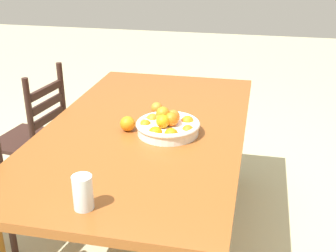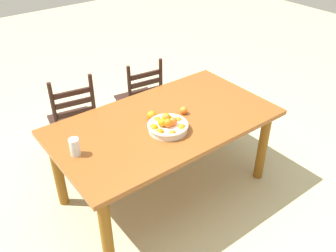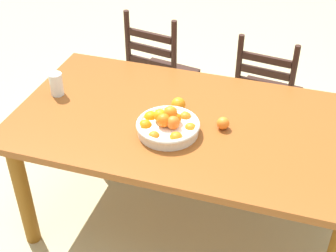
{
  "view_description": "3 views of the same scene",
  "coord_description": "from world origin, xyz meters",
  "px_view_note": "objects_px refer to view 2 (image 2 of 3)",
  "views": [
    {
      "loc": [
        -1.95,
        -0.54,
        1.61
      ],
      "look_at": [
        -0.07,
        -0.13,
        0.77
      ],
      "focal_mm": 46.55,
      "sensor_mm": 36.0,
      "label": 1
    },
    {
      "loc": [
        -1.47,
        -1.96,
        2.3
      ],
      "look_at": [
        -0.07,
        -0.13,
        0.77
      ],
      "focal_mm": 39.4,
      "sensor_mm": 36.0,
      "label": 2
    },
    {
      "loc": [
        0.5,
        -1.91,
        2.12
      ],
      "look_at": [
        -0.07,
        -0.13,
        0.77
      ],
      "focal_mm": 50.84,
      "sensor_mm": 36.0,
      "label": 3
    }
  ],
  "objects_px": {
    "orange_loose_0": "(184,110)",
    "orange_loose_1": "(152,115)",
    "dining_table": "(165,130)",
    "chair_near_window": "(74,122)",
    "chair_by_cabinet": "(141,101)",
    "drinking_glass": "(75,147)",
    "fruit_bowl": "(168,125)"
  },
  "relations": [
    {
      "from": "orange_loose_0",
      "to": "orange_loose_1",
      "type": "bearing_deg",
      "value": 161.28
    },
    {
      "from": "dining_table",
      "to": "chair_near_window",
      "type": "relative_size",
      "value": 1.87
    },
    {
      "from": "chair_by_cabinet",
      "to": "drinking_glass",
      "type": "xyz_separation_m",
      "value": [
        -1.06,
        -0.79,
        0.36
      ]
    },
    {
      "from": "chair_near_window",
      "to": "orange_loose_1",
      "type": "height_order",
      "value": "chair_near_window"
    },
    {
      "from": "dining_table",
      "to": "orange_loose_0",
      "type": "relative_size",
      "value": 28.5
    },
    {
      "from": "chair_near_window",
      "to": "orange_loose_0",
      "type": "relative_size",
      "value": 15.27
    },
    {
      "from": "chair_by_cabinet",
      "to": "orange_loose_0",
      "type": "xyz_separation_m",
      "value": [
        -0.13,
        -0.83,
        0.33
      ]
    },
    {
      "from": "drinking_glass",
      "to": "orange_loose_0",
      "type": "bearing_deg",
      "value": -2.43
    },
    {
      "from": "orange_loose_0",
      "to": "dining_table",
      "type": "bearing_deg",
      "value": 175.04
    },
    {
      "from": "orange_loose_1",
      "to": "orange_loose_0",
      "type": "bearing_deg",
      "value": -18.72
    },
    {
      "from": "chair_near_window",
      "to": "fruit_bowl",
      "type": "relative_size",
      "value": 3.07
    },
    {
      "from": "chair_near_window",
      "to": "fruit_bowl",
      "type": "bearing_deg",
      "value": 120.81
    },
    {
      "from": "orange_loose_0",
      "to": "drinking_glass",
      "type": "relative_size",
      "value": 0.49
    },
    {
      "from": "orange_loose_1",
      "to": "chair_by_cabinet",
      "type": "bearing_deg",
      "value": 62.8
    },
    {
      "from": "fruit_bowl",
      "to": "orange_loose_0",
      "type": "distance_m",
      "value": 0.27
    },
    {
      "from": "orange_loose_1",
      "to": "dining_table",
      "type": "bearing_deg",
      "value": -43.6
    },
    {
      "from": "chair_by_cabinet",
      "to": "drinking_glass",
      "type": "bearing_deg",
      "value": 44.53
    },
    {
      "from": "chair_by_cabinet",
      "to": "orange_loose_0",
      "type": "relative_size",
      "value": 14.37
    },
    {
      "from": "dining_table",
      "to": "drinking_glass",
      "type": "bearing_deg",
      "value": 178.17
    },
    {
      "from": "fruit_bowl",
      "to": "orange_loose_0",
      "type": "xyz_separation_m",
      "value": [
        0.25,
        0.11,
        -0.01
      ]
    },
    {
      "from": "orange_loose_0",
      "to": "orange_loose_1",
      "type": "height_order",
      "value": "orange_loose_1"
    },
    {
      "from": "chair_near_window",
      "to": "fruit_bowl",
      "type": "distance_m",
      "value": 1.07
    },
    {
      "from": "chair_by_cabinet",
      "to": "drinking_glass",
      "type": "relative_size",
      "value": 7.04
    },
    {
      "from": "dining_table",
      "to": "chair_near_window",
      "type": "bearing_deg",
      "value": 117.44
    },
    {
      "from": "dining_table",
      "to": "chair_by_cabinet",
      "type": "bearing_deg",
      "value": 69.25
    },
    {
      "from": "drinking_glass",
      "to": "chair_by_cabinet",
      "type": "bearing_deg",
      "value": 36.84
    },
    {
      "from": "fruit_bowl",
      "to": "orange_loose_0",
      "type": "relative_size",
      "value": 4.97
    },
    {
      "from": "chair_near_window",
      "to": "orange_loose_0",
      "type": "bearing_deg",
      "value": 136.09
    },
    {
      "from": "dining_table",
      "to": "drinking_glass",
      "type": "height_order",
      "value": "drinking_glass"
    },
    {
      "from": "dining_table",
      "to": "fruit_bowl",
      "type": "distance_m",
      "value": 0.2
    },
    {
      "from": "chair_by_cabinet",
      "to": "orange_loose_0",
      "type": "distance_m",
      "value": 0.91
    },
    {
      "from": "chair_by_cabinet",
      "to": "fruit_bowl",
      "type": "distance_m",
      "value": 1.08
    }
  ]
}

